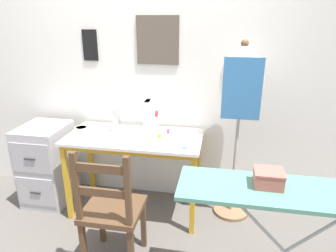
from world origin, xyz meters
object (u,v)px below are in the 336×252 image
Objects in this scene: thread_spool_mid_table at (168,131)px; wooden_chair at (112,211)px; dress_form at (241,92)px; fabric_bowl at (82,130)px; sewing_machine at (138,118)px; ironing_board at (294,197)px; storage_box at (268,178)px; scissors at (187,147)px; filing_cabinet at (47,164)px; thread_spool_near_machine at (159,136)px.

wooden_chair reaches higher than thread_spool_mid_table.
fabric_bowl is at bearing -173.96° from dress_form.
thread_spool_mid_table is 0.04× the size of wooden_chair.
sewing_machine is at bearing 11.53° from fabric_bowl.
ironing_board is 7.88× the size of storage_box.
scissors is (0.95, -0.13, -0.03)m from fabric_bowl.
dress_form reaches higher than filing_cabinet.
fabric_bowl is at bearing 128.02° from wooden_chair.
scissors is 0.62m from dress_form.
scissors is at bearing -26.46° from sewing_machine.
storage_box reaches higher than thread_spool_near_machine.
thread_spool_near_machine reaches higher than filing_cabinet.
storage_box is (-0.14, 0.03, 0.09)m from ironing_board.
wooden_chair reaches higher than filing_cabinet.
wooden_chair reaches higher than storage_box.
fabric_bowl is at bearing -5.49° from filing_cabinet.
fabric_bowl reaches higher than thread_spool_mid_table.
sewing_machine is at bearing -171.75° from thread_spool_mid_table.
ironing_board is 0.17m from storage_box.
wooden_chair is 0.60× the size of dress_form.
storage_box reaches higher than filing_cabinet.
filing_cabinet is 2.20m from ironing_board.
ironing_board is at bearing -37.12° from sewing_machine.
storage_box is at bearing -39.96° from sewing_machine.
scissors is at bearing -53.34° from thread_spool_mid_table.
wooden_chair is 0.73× the size of ironing_board.
wooden_chair is at bearing -107.60° from thread_spool_near_machine.
ironing_board reaches higher than filing_cabinet.
storage_box is (0.13, -0.87, -0.28)m from dress_form.
filing_cabinet is at bearing 172.80° from scissors.
sewing_machine reaches higher than filing_cabinet.
wooden_chair is 1.18m from ironing_board.
dress_form is 0.92m from storage_box.
thread_spool_mid_table is 0.25× the size of storage_box.
sewing_machine is 9.59× the size of thread_spool_mid_table.
thread_spool_near_machine is 1.16m from filing_cabinet.
dress_form reaches higher than storage_box.
dress_form is (0.64, 0.11, 0.38)m from thread_spool_near_machine.
sewing_machine is 1.42m from ironing_board.
scissors is at bearing -7.94° from fabric_bowl.
dress_form is at bearing 35.10° from scissors.
sewing_machine is 9.34× the size of thread_spool_near_machine.
fabric_bowl is 0.76m from thread_spool_mid_table.
scissors is at bearing -7.20° from filing_cabinet.
thread_spool_mid_table is 0.03× the size of ironing_board.
dress_form reaches higher than scissors.
scissors is 0.74m from wooden_chair.
filing_cabinet is at bearing -176.66° from dress_form.
sewing_machine is 1.29m from storage_box.
sewing_machine is 3.17× the size of scissors.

